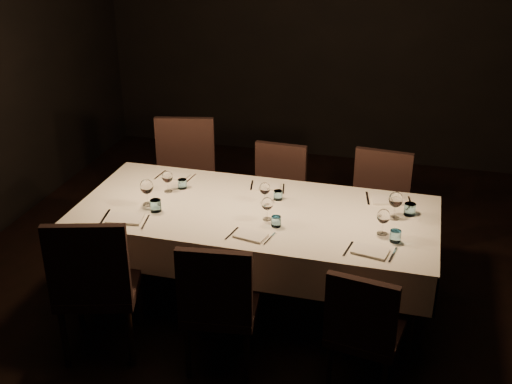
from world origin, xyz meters
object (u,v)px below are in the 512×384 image
(chair_near_center, at_px, (219,301))
(chair_far_right, at_px, (378,205))
(dining_table, at_px, (256,219))
(chair_far_center, at_px, (277,193))
(chair_near_right, at_px, (363,327))
(chair_near_left, at_px, (95,282))
(chair_far_left, at_px, (184,176))

(chair_near_center, xyz_separation_m, chair_far_right, (0.82, 1.57, 0.00))
(dining_table, relative_size, chair_far_center, 2.78)
(chair_far_center, bearing_deg, dining_table, -85.40)
(chair_near_center, bearing_deg, chair_near_right, 174.58)
(dining_table, relative_size, chair_near_right, 2.90)
(chair_near_left, distance_m, chair_near_center, 0.80)
(chair_near_center, distance_m, chair_far_right, 1.77)
(chair_near_right, bearing_deg, chair_far_left, -33.69)
(chair_near_left, xyz_separation_m, chair_far_left, (-0.04, 1.67, 0.01))
(chair_near_left, bearing_deg, dining_table, -150.31)
(chair_near_center, bearing_deg, chair_far_right, -124.72)
(chair_near_right, relative_size, chair_far_left, 0.82)
(chair_near_center, distance_m, chair_near_right, 0.88)
(chair_near_left, bearing_deg, chair_far_right, -151.37)
(chair_near_right, xyz_separation_m, chair_far_right, (-0.06, 1.55, 0.04))
(dining_table, height_order, chair_far_left, chair_far_left)
(chair_far_right, bearing_deg, chair_far_left, -176.47)
(chair_far_center, height_order, chair_far_right, chair_far_right)
(chair_near_center, relative_size, chair_far_right, 0.99)
(dining_table, xyz_separation_m, chair_far_left, (-0.86, 0.81, -0.11))
(dining_table, height_order, chair_near_right, chair_near_right)
(chair_near_left, relative_size, chair_far_right, 1.09)
(chair_near_center, distance_m, chair_far_left, 1.82)
(chair_far_center, bearing_deg, chair_near_right, -58.74)
(chair_near_left, xyz_separation_m, chair_near_right, (1.68, 0.09, -0.08))
(chair_far_left, bearing_deg, chair_near_left, -101.60)
(chair_near_right, distance_m, chair_far_center, 1.83)
(chair_near_center, relative_size, chair_far_center, 1.04)
(dining_table, xyz_separation_m, chair_near_left, (-0.82, -0.86, -0.12))
(chair_near_center, distance_m, chair_far_center, 1.62)
(chair_near_left, xyz_separation_m, chair_far_center, (0.78, 1.69, -0.06))
(chair_near_center, height_order, chair_near_right, chair_near_center)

